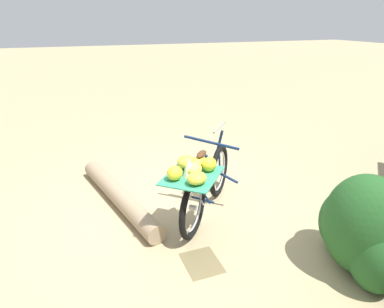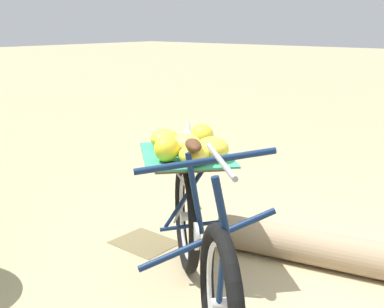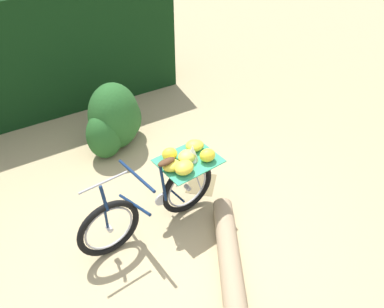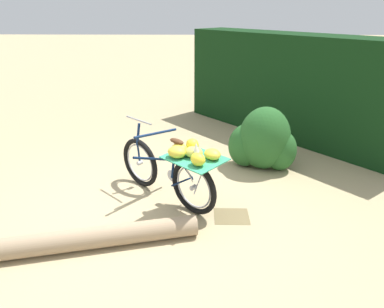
% 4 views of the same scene
% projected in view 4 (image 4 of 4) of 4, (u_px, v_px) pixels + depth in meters
% --- Properties ---
extents(ground_plane, '(60.00, 60.00, 0.00)m').
position_uv_depth(ground_plane, '(156.00, 207.00, 4.34)').
color(ground_plane, tan).
extents(foliage_hedge, '(3.90, 4.10, 1.98)m').
position_uv_depth(foliage_hedge, '(291.00, 86.00, 6.48)').
color(foliage_hedge, black).
rests_on(foliage_hedge, ground_plane).
extents(bicycle, '(1.53, 1.40, 1.03)m').
position_uv_depth(bicycle, '(173.00, 167.00, 4.24)').
color(bicycle, black).
rests_on(bicycle, ground_plane).
extents(fallen_log, '(2.18, 0.72, 0.24)m').
position_uv_depth(fallen_log, '(99.00, 237.00, 3.58)').
color(fallen_log, '#9E8466').
rests_on(fallen_log, ground_plane).
extents(shrub_cluster, '(1.07, 0.74, 1.02)m').
position_uv_depth(shrub_cluster, '(263.00, 142.00, 5.24)').
color(shrub_cluster, '#235623').
rests_on(shrub_cluster, ground_plane).
extents(leaf_litter_patch, '(0.44, 0.36, 0.01)m').
position_uv_depth(leaf_litter_patch, '(232.00, 216.00, 4.14)').
color(leaf_litter_patch, olive).
rests_on(leaf_litter_patch, ground_plane).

